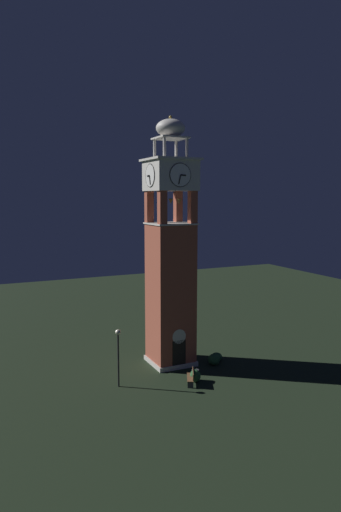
{
  "coord_description": "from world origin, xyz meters",
  "views": [
    {
      "loc": [
        -14.5,
        -30.87,
        12.88
      ],
      "look_at": [
        0.0,
        0.0,
        8.45
      ],
      "focal_mm": 31.71,
      "sensor_mm": 36.0,
      "label": 1
    }
  ],
  "objects_px": {
    "lamp_post": "(118,347)",
    "trash_bin": "(195,375)",
    "clock_tower": "(171,264)",
    "park_bench": "(191,377)"
  },
  "relations": [
    {
      "from": "park_bench",
      "to": "lamp_post",
      "type": "bearing_deg",
      "value": 160.37
    },
    {
      "from": "trash_bin",
      "to": "lamp_post",
      "type": "bearing_deg",
      "value": 165.63
    },
    {
      "from": "lamp_post",
      "to": "trash_bin",
      "type": "distance_m",
      "value": 5.91
    },
    {
      "from": "park_bench",
      "to": "trash_bin",
      "type": "relative_size",
      "value": 2.04
    },
    {
      "from": "lamp_post",
      "to": "park_bench",
      "type": "bearing_deg",
      "value": -19.63
    },
    {
      "from": "clock_tower",
      "to": "lamp_post",
      "type": "xyz_separation_m",
      "value": [
        -5.15,
        -2.59,
        -5.07
      ]
    },
    {
      "from": "park_bench",
      "to": "trash_bin",
      "type": "bearing_deg",
      "value": 34.01
    },
    {
      "from": "clock_tower",
      "to": "lamp_post",
      "type": "height_order",
      "value": "clock_tower"
    },
    {
      "from": "clock_tower",
      "to": "trash_bin",
      "type": "relative_size",
      "value": 23.55
    },
    {
      "from": "park_bench",
      "to": "lamp_post",
      "type": "relative_size",
      "value": 0.4
    }
  ]
}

